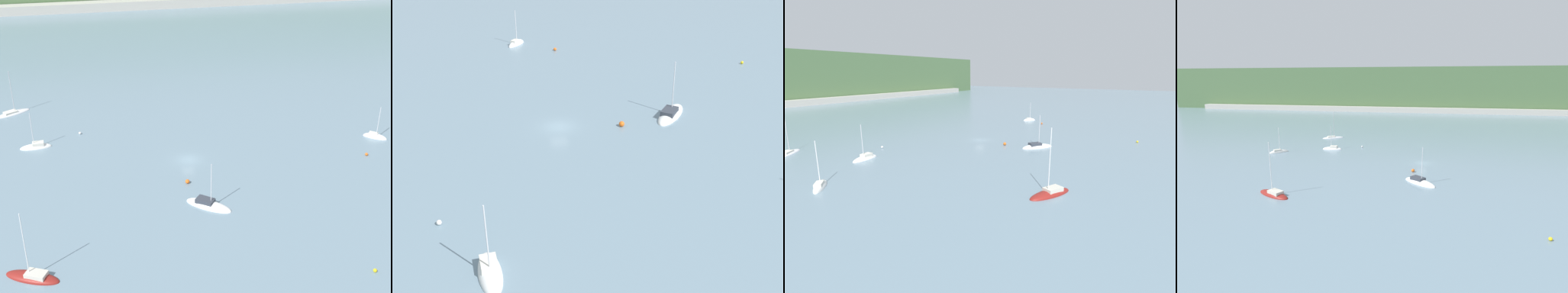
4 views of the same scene
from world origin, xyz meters
The scene contains 11 objects.
ground_plane centered at (0.00, 0.00, 0.00)m, with size 600.00×600.00×0.00m, color slate.
sailboat_0 centered at (41.19, 1.82, 0.09)m, with size 4.89×4.46×8.11m.
sailboat_1 centered at (-45.09, 3.97, 0.08)m, with size 5.55×5.54×8.87m.
sailboat_2 centered at (-29.87, 11.68, 0.11)m, with size 6.53×2.61×8.70m.
sailboat_3 centered at (-28.16, -30.02, 0.11)m, with size 8.55×5.87×11.49m.
sailboat_4 centered at (-36.17, 31.05, 0.09)m, with size 8.37×6.45×10.99m.
sailboat_5 centered at (0.15, -17.06, 0.10)m, with size 8.30×7.42×9.25m.
mooring_buoy_0 centered at (35.49, -5.44, 0.30)m, with size 0.61×0.61×0.61m.
mooring_buoy_1 centered at (-20.86, 16.40, 0.28)m, with size 0.56×0.56×0.56m.
mooring_buoy_2 centered at (-1.90, -8.86, 0.40)m, with size 0.80×0.80×0.80m.
mooring_buoy_3 centered at (19.63, -38.59, 0.27)m, with size 0.55×0.55×0.55m.
Camera 3 is at (-72.19, -43.78, 18.75)m, focal length 28.00 mm.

